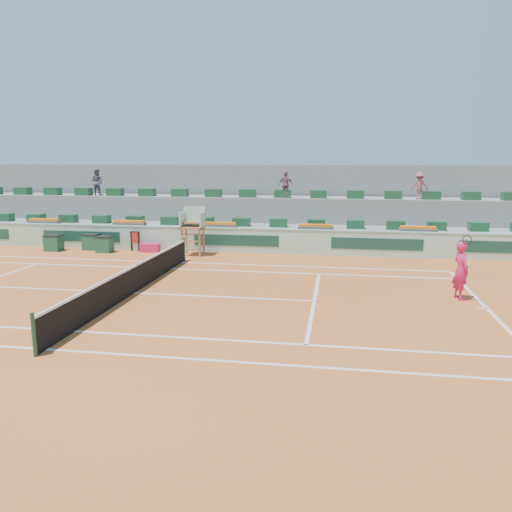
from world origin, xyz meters
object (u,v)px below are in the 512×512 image
Objects in this scene: drink_cooler_a at (105,244)px; tennis_player at (461,270)px; player_bag at (150,248)px; umpire_chair at (193,224)px.

tennis_player is (15.97, -6.31, 0.58)m from drink_cooler_a.
player_bag is 15.30m from tennis_player.
tennis_player is (11.26, -6.40, -0.54)m from umpire_chair.
umpire_chair reaches higher than tennis_player.
player_bag is 2.81m from umpire_chair.
drink_cooler_a is (-4.71, -0.09, -1.12)m from umpire_chair.
player_bag is at bearing 171.45° from umpire_chair.
umpire_chair is at bearing -8.55° from player_bag.
tennis_player reaches higher than player_bag.
tennis_player is at bearing -29.62° from umpire_chair.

